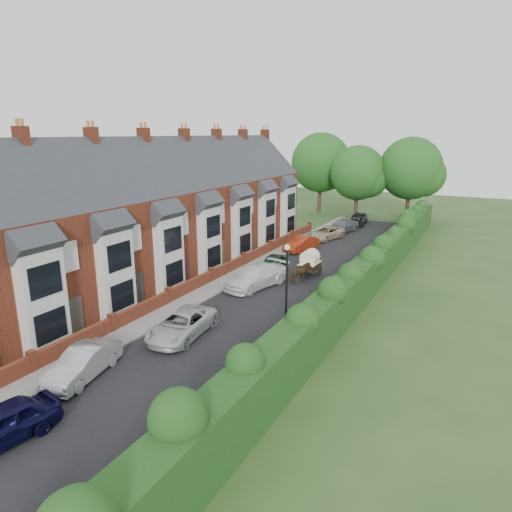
{
  "coord_description": "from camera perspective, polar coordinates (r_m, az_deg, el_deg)",
  "views": [
    {
      "loc": [
        12.62,
        -16.98,
        10.74
      ],
      "look_at": [
        -2.07,
        10.91,
        2.2
      ],
      "focal_mm": 32.0,
      "sensor_mm": 36.0,
      "label": 1
    }
  ],
  "objects": [
    {
      "name": "car_grey",
      "position": [
        51.74,
        10.73,
        3.7
      ],
      "size": [
        3.06,
        5.16,
        1.4
      ],
      "primitive_type": "imported",
      "rotation": [
        0.0,
        0.0,
        -0.24
      ],
      "color": "slate",
      "rests_on": "ground"
    },
    {
      "name": "tree_far_back",
      "position": [
        63.82,
        8.46,
        11.29
      ],
      "size": [
        8.4,
        8.0,
        10.82
      ],
      "color": "#332316",
      "rests_on": "ground"
    },
    {
      "name": "tree_far_left",
      "position": [
        59.27,
        12.93,
        9.92
      ],
      "size": [
        7.14,
        6.8,
        9.29
      ],
      "color": "#332316",
      "rests_on": "ground"
    },
    {
      "name": "pavement_hedge_side",
      "position": [
        31.27,
        9.34,
        -5.02
      ],
      "size": [
        2.2,
        58.0,
        0.12
      ],
      "primitive_type": "cube",
      "color": "gray",
      "rests_on": "ground"
    },
    {
      "name": "terrace_row",
      "position": [
        36.3,
        -13.14,
        4.82
      ],
      "size": [
        9.05,
        40.5,
        11.5
      ],
      "color": "brown",
      "rests_on": "ground"
    },
    {
      "name": "car_black",
      "position": [
        56.44,
        12.67,
        4.59
      ],
      "size": [
        2.18,
        4.53,
        1.49
      ],
      "primitive_type": "imported",
      "rotation": [
        0.0,
        0.0,
        0.1
      ],
      "color": "black",
      "rests_on": "ground"
    },
    {
      "name": "hedge",
      "position": [
        30.3,
        12.69,
        -2.77
      ],
      "size": [
        2.1,
        58.0,
        2.85
      ],
      "color": "#133D15",
      "rests_on": "ground"
    },
    {
      "name": "tree_far_right",
      "position": [
        59.93,
        19.14,
        10.11
      ],
      "size": [
        7.98,
        7.6,
        10.31
      ],
      "color": "#332316",
      "rests_on": "ground"
    },
    {
      "name": "ground",
      "position": [
        23.72,
        -8.07,
        -11.92
      ],
      "size": [
        140.0,
        140.0,
        0.0
      ],
      "primitive_type": "plane",
      "color": "#2D4C1E",
      "rests_on": "ground"
    },
    {
      "name": "kerb_hedge_side",
      "position": [
        31.59,
        7.53,
        -4.73
      ],
      "size": [
        0.18,
        58.0,
        0.13
      ],
      "primitive_type": "cube",
      "color": "gray",
      "rests_on": "ground"
    },
    {
      "name": "car_green",
      "position": [
        36.17,
        2.1,
        -0.99
      ],
      "size": [
        2.19,
        4.22,
        1.37
      ],
      "primitive_type": "imported",
      "rotation": [
        0.0,
        0.0,
        0.15
      ],
      "color": "black",
      "rests_on": "ground"
    },
    {
      "name": "car_red",
      "position": [
        43.0,
        5.67,
        1.55
      ],
      "size": [
        2.32,
        4.33,
        1.36
      ],
      "primitive_type": "imported",
      "rotation": [
        0.0,
        0.0,
        -0.23
      ],
      "color": "#972A10",
      "rests_on": "ground"
    },
    {
      "name": "car_white",
      "position": [
        32.72,
        -0.01,
        -2.56
      ],
      "size": [
        3.47,
        5.77,
        1.57
      ],
      "primitive_type": "imported",
      "rotation": [
        0.0,
        0.0,
        -0.25
      ],
      "color": "white",
      "rests_on": "ground"
    },
    {
      "name": "horse_cart",
      "position": [
        35.26,
        6.74,
        -0.62
      ],
      "size": [
        1.33,
        2.94,
        2.12
      ],
      "color": "black",
      "rests_on": "ground"
    },
    {
      "name": "car_silver_a",
      "position": [
        22.5,
        -20.84,
        -12.43
      ],
      "size": [
        2.25,
        4.4,
        1.38
      ],
      "primitive_type": "imported",
      "rotation": [
        0.0,
        0.0,
        0.19
      ],
      "color": "#98989C",
      "rests_on": "ground"
    },
    {
      "name": "road",
      "position": [
        32.71,
        2.51,
        -4.0
      ],
      "size": [
        6.0,
        58.0,
        0.02
      ],
      "primitive_type": "cube",
      "color": "black",
      "rests_on": "ground"
    },
    {
      "name": "horse",
      "position": [
        33.69,
        5.54,
        -2.17
      ],
      "size": [
        1.37,
        1.94,
        1.49
      ],
      "primitive_type": "imported",
      "rotation": [
        0.0,
        0.0,
        2.79
      ],
      "color": "#463119",
      "rests_on": "ground"
    },
    {
      "name": "lamppost",
      "position": [
        24.09,
        3.85,
        -2.87
      ],
      "size": [
        0.32,
        0.32,
        5.16
      ],
      "color": "black",
      "rests_on": "ground"
    },
    {
      "name": "car_beige",
      "position": [
        47.98,
        8.67,
        2.85
      ],
      "size": [
        3.31,
        5.13,
        1.31
      ],
      "primitive_type": "imported",
      "rotation": [
        0.0,
        0.0,
        -0.26
      ],
      "color": "tan",
      "rests_on": "ground"
    },
    {
      "name": "kerb_house_side",
      "position": [
        34.03,
        -2.15,
        -3.13
      ],
      "size": [
        0.18,
        58.0,
        0.13
      ],
      "primitive_type": "cube",
      "color": "gray",
      "rests_on": "ground"
    },
    {
      "name": "pavement_house_side",
      "position": [
        34.42,
        -3.3,
        -2.94
      ],
      "size": [
        1.7,
        58.0,
        0.12
      ],
      "primitive_type": "cube",
      "color": "gray",
      "rests_on": "ground"
    },
    {
      "name": "car_silver_b",
      "position": [
        25.32,
        -9.24,
        -8.46
      ],
      "size": [
        2.75,
        5.1,
        1.36
      ],
      "primitive_type": "imported",
      "rotation": [
        0.0,
        0.0,
        0.1
      ],
      "color": "#BBBCC3",
      "rests_on": "ground"
    },
    {
      "name": "garden_wall_row",
      "position": [
        34.0,
        -5.63,
        -2.51
      ],
      "size": [
        0.35,
        40.35,
        1.1
      ],
      "color": "maroon",
      "rests_on": "ground"
    }
  ]
}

